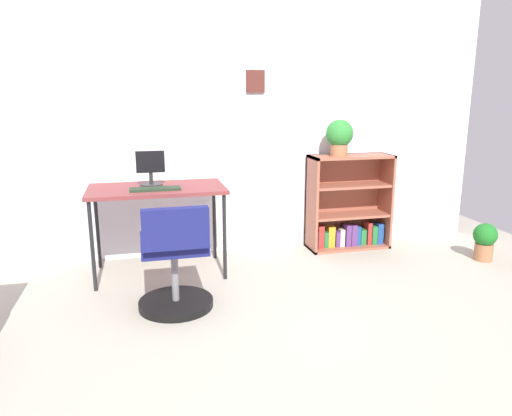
% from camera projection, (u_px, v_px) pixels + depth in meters
% --- Properties ---
extents(ground_plane, '(6.24, 6.24, 0.00)m').
position_uv_depth(ground_plane, '(286.00, 373.00, 2.57)').
color(ground_plane, '#A5A18F').
extents(wall_back, '(5.20, 0.12, 2.49)m').
position_uv_depth(wall_back, '(217.00, 118.00, 4.30)').
color(wall_back, silver).
rests_on(wall_back, ground_plane).
extents(desk, '(1.08, 0.60, 0.73)m').
position_uv_depth(desk, '(157.00, 194.00, 3.84)').
color(desk, brown).
rests_on(desk, ground_plane).
extents(monitor, '(0.23, 0.19, 0.28)m').
position_uv_depth(monitor, '(151.00, 169.00, 3.87)').
color(monitor, '#262628').
rests_on(monitor, desk).
extents(keyboard, '(0.39, 0.13, 0.02)m').
position_uv_depth(keyboard, '(155.00, 189.00, 3.71)').
color(keyboard, '#203220').
rests_on(keyboard, desk).
extents(office_chair, '(0.52, 0.55, 0.77)m').
position_uv_depth(office_chair, '(175.00, 264.00, 3.24)').
color(office_chair, black).
rests_on(office_chair, ground_plane).
extents(bookshelf_low, '(0.78, 0.30, 0.90)m').
position_uv_depth(bookshelf_low, '(347.00, 208.00, 4.61)').
color(bookshelf_low, '#9A5741').
rests_on(bookshelf_low, ground_plane).
extents(potted_plant_on_shelf, '(0.25, 0.25, 0.33)m').
position_uv_depth(potted_plant_on_shelf, '(339.00, 136.00, 4.36)').
color(potted_plant_on_shelf, '#9E6642').
rests_on(potted_plant_on_shelf, bookshelf_low).
extents(potted_plant_floor, '(0.21, 0.21, 0.34)m').
position_uv_depth(potted_plant_floor, '(485.00, 240.00, 4.26)').
color(potted_plant_floor, '#9E6642').
rests_on(potted_plant_floor, ground_plane).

